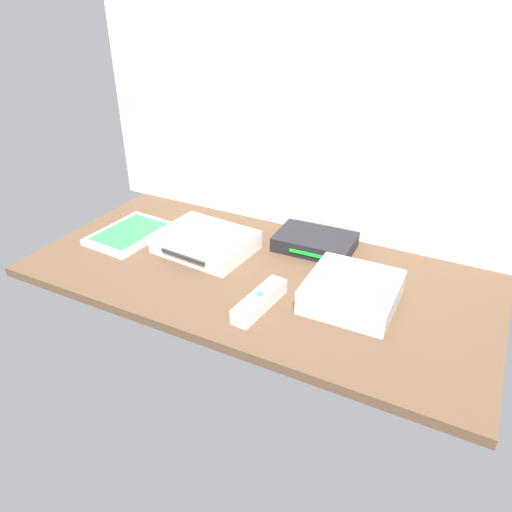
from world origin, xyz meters
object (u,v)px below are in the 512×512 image
at_px(game_console, 206,242).
at_px(network_router, 315,242).
at_px(mini_computer, 352,291).
at_px(game_case, 130,234).
at_px(remote_wand, 260,301).
at_px(remote_classic_pad, 204,231).

height_order(game_console, network_router, game_console).
relative_size(mini_computer, game_case, 0.86).
distance_m(mini_computer, remote_wand, 0.18).
xyz_separation_m(mini_computer, remote_classic_pad, (-0.36, 0.04, 0.03)).
bearing_deg(remote_wand, remote_classic_pad, 153.11).
height_order(game_case, remote_wand, remote_wand).
distance_m(game_case, network_router, 0.45).
bearing_deg(remote_wand, network_router, 94.10).
distance_m(game_case, remote_classic_pad, 0.21).
xyz_separation_m(game_case, network_router, (0.43, 0.15, 0.01)).
bearing_deg(game_console, remote_classic_pad, -69.33).
height_order(game_console, remote_classic_pad, remote_classic_pad).
xyz_separation_m(game_case, remote_classic_pad, (0.21, 0.02, 0.05)).
height_order(mini_computer, remote_wand, mini_computer).
height_order(mini_computer, game_case, mini_computer).
relative_size(game_console, mini_computer, 1.30).
bearing_deg(remote_wand, game_case, 170.15).
relative_size(game_case, network_router, 1.08).
bearing_deg(remote_wand, mini_computer, 38.38).
bearing_deg(mini_computer, game_case, 177.92).
xyz_separation_m(remote_wand, remote_classic_pad, (-0.21, 0.14, 0.04)).
xyz_separation_m(game_console, mini_computer, (0.37, -0.05, 0.00)).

